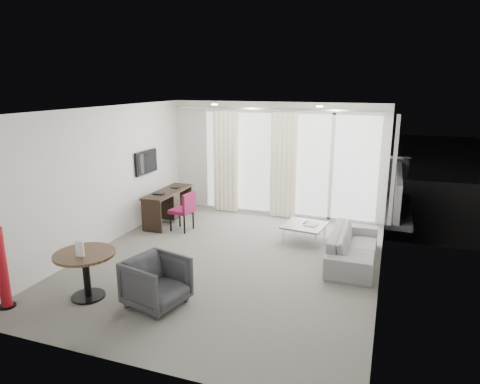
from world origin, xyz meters
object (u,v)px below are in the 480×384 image
(round_table, at_px, (87,275))
(tub_armchair, at_px, (156,282))
(sofa, at_px, (353,247))
(desk, at_px, (168,207))
(desk_chair, at_px, (182,211))
(rattan_chair_a, at_px, (305,190))
(rattan_chair_b, at_px, (371,184))
(coffee_table, at_px, (304,233))
(red_lamp, at_px, (2,268))

(round_table, relative_size, tub_armchair, 1.13)
(sofa, bearing_deg, desk, 78.02)
(desk_chair, distance_m, tub_armchair, 3.13)
(round_table, xyz_separation_m, sofa, (3.48, 2.59, -0.06))
(sofa, xyz_separation_m, rattan_chair_a, (-1.46, 3.09, 0.16))
(tub_armchair, bearing_deg, desk_chair, 34.71)
(sofa, bearing_deg, rattan_chair_b, -0.45)
(desk_chair, distance_m, rattan_chair_b, 5.35)
(round_table, xyz_separation_m, rattan_chair_b, (3.52, 7.05, 0.06))
(sofa, distance_m, rattan_chair_a, 3.42)
(sofa, relative_size, rattan_chair_b, 2.39)
(desk, distance_m, coffee_table, 3.09)
(coffee_table, distance_m, rattan_chair_b, 3.91)
(desk_chair, height_order, rattan_chair_b, desk_chair)
(round_table, bearing_deg, coffee_table, 52.75)
(desk, height_order, sofa, desk)
(coffee_table, bearing_deg, desk_chair, -175.19)
(desk_chair, bearing_deg, coffee_table, 10.96)
(coffee_table, relative_size, rattan_chair_b, 0.96)
(desk, relative_size, rattan_chair_a, 1.74)
(round_table, bearing_deg, red_lamp, -145.59)
(desk_chair, relative_size, tub_armchair, 1.09)
(tub_armchair, distance_m, rattan_chair_b, 7.34)
(desk, bearing_deg, desk_chair, -35.69)
(desk, bearing_deg, rattan_chair_b, 41.36)
(coffee_table, xyz_separation_m, sofa, (0.99, -0.70, 0.11))
(sofa, height_order, rattan_chair_b, rattan_chair_b)
(red_lamp, relative_size, tub_armchair, 1.52)
(red_lamp, xyz_separation_m, tub_armchair, (1.94, 0.75, -0.23))
(round_table, xyz_separation_m, tub_armchair, (1.06, 0.14, 0.00))
(round_table, relative_size, coffee_table, 1.12)
(desk_chair, bearing_deg, desk, 150.46)
(desk_chair, height_order, red_lamp, red_lamp)
(round_table, height_order, sofa, round_table)
(rattan_chair_a, bearing_deg, rattan_chair_b, 44.14)
(desk_chair, relative_size, rattan_chair_b, 1.04)
(coffee_table, bearing_deg, rattan_chair_a, 101.34)
(sofa, bearing_deg, desk_chair, 82.19)
(coffee_table, height_order, sofa, sofa)
(rattan_chair_a, bearing_deg, desk_chair, -127.06)
(desk, bearing_deg, round_table, -80.47)
(round_table, xyz_separation_m, red_lamp, (-0.88, -0.60, 0.23))
(desk, height_order, tub_armchair, desk)
(round_table, relative_size, rattan_chair_b, 1.08)
(rattan_chair_a, bearing_deg, round_table, -108.10)
(coffee_table, xyz_separation_m, rattan_chair_a, (-0.48, 2.39, 0.26))
(tub_armchair, xyz_separation_m, sofa, (2.43, 2.44, -0.07))
(rattan_chair_a, relative_size, rattan_chair_b, 1.10)
(red_lamp, height_order, coffee_table, red_lamp)
(rattan_chair_b, bearing_deg, tub_armchair, -117.12)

